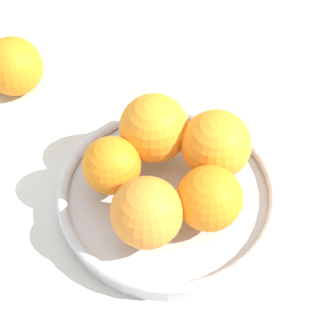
{
  "coord_description": "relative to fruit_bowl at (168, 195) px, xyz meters",
  "views": [
    {
      "loc": [
        -0.37,
        0.07,
        0.57
      ],
      "look_at": [
        0.0,
        0.0,
        0.07
      ],
      "focal_mm": 60.0,
      "sensor_mm": 36.0,
      "label": 1
    }
  ],
  "objects": [
    {
      "name": "fruit_bowl",
      "position": [
        0.0,
        0.0,
        0.0
      ],
      "size": [
        0.26,
        0.26,
        0.03
      ],
      "color": "silver",
      "rests_on": "ground_plane"
    },
    {
      "name": "ground_plane",
      "position": [
        0.0,
        0.0,
        -0.02
      ],
      "size": [
        4.0,
        4.0,
        0.0
      ],
      "primitive_type": "plane",
      "color": "beige"
    },
    {
      "name": "orange_pile",
      "position": [
        0.0,
        -0.0,
        0.06
      ],
      "size": [
        0.19,
        0.2,
        0.08
      ],
      "color": "orange",
      "rests_on": "fruit_bowl"
    },
    {
      "name": "stray_orange",
      "position": [
        0.24,
        0.17,
        0.02
      ],
      "size": [
        0.08,
        0.08,
        0.08
      ],
      "primitive_type": "sphere",
      "color": "orange",
      "rests_on": "ground_plane"
    }
  ]
}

